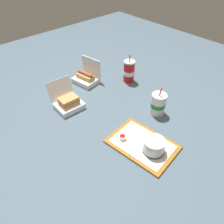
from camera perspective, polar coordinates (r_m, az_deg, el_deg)
name	(u,v)px	position (r m, az deg, el deg)	size (l,w,h in m)	color
ground_plane	(113,111)	(1.47, 0.28, 0.14)	(3.20, 3.20, 0.00)	#4C6070
food_tray	(142,144)	(1.27, 7.95, -8.33)	(0.40, 0.30, 0.01)	#A56619
cake_container	(154,146)	(1.21, 10.90, -8.74)	(0.12, 0.12, 0.08)	black
ketchup_cup	(122,137)	(1.27, 2.75, -6.61)	(0.04, 0.04, 0.02)	white
napkin_stack	(134,147)	(1.24, 5.80, -9.21)	(0.10, 0.10, 0.00)	white
plastic_fork	(146,137)	(1.30, 8.95, -6.50)	(0.11, 0.01, 0.01)	white
clamshell_hotdog_corner	(86,78)	(1.76, -6.73, 8.94)	(0.21, 0.18, 0.18)	white
clamshell_sandwich_center	(68,102)	(1.51, -11.38, 2.47)	(0.21, 0.18, 0.17)	white
soda_cup_center	(129,71)	(1.75, 4.46, 10.55)	(0.09, 0.09, 0.23)	red
soda_cup_right	(158,104)	(1.45, 11.95, 2.04)	(0.10, 0.10, 0.21)	white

